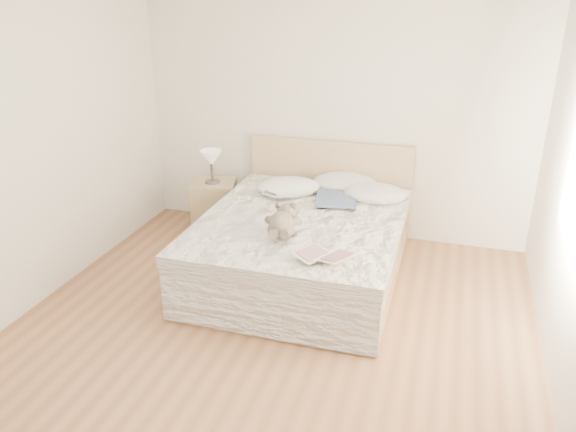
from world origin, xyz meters
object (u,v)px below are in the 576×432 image
(table_lamp, at_px, (211,160))
(photo_book, at_px, (281,193))
(nightstand, at_px, (214,206))
(childrens_book, at_px, (325,256))
(bed, at_px, (304,243))
(teddy_bear, at_px, (281,231))

(table_lamp, xyz_separation_m, photo_book, (0.83, -0.28, -0.18))
(nightstand, xyz_separation_m, table_lamp, (0.01, -0.03, 0.53))
(photo_book, bearing_deg, childrens_book, -56.75)
(photo_book, height_order, childrens_book, same)
(nightstand, distance_m, photo_book, 0.96)
(bed, distance_m, table_lamp, 1.41)
(bed, relative_size, photo_book, 6.55)
(bed, bearing_deg, teddy_bear, -95.61)
(photo_book, height_order, teddy_bear, teddy_bear)
(table_lamp, xyz_separation_m, childrens_book, (1.54, -1.44, -0.18))
(teddy_bear, bearing_deg, childrens_book, -44.82)
(bed, height_order, nightstand, bed)
(photo_book, distance_m, teddy_bear, 0.92)
(bed, xyz_separation_m, childrens_book, (0.38, -0.82, 0.32))
(bed, height_order, childrens_book, bed)
(table_lamp, height_order, photo_book, table_lamp)
(bed, relative_size, teddy_bear, 5.74)
(bed, relative_size, nightstand, 3.83)
(teddy_bear, bearing_deg, nightstand, 122.91)
(nightstand, height_order, teddy_bear, teddy_bear)
(teddy_bear, bearing_deg, table_lamp, 123.43)
(table_lamp, height_order, childrens_book, table_lamp)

